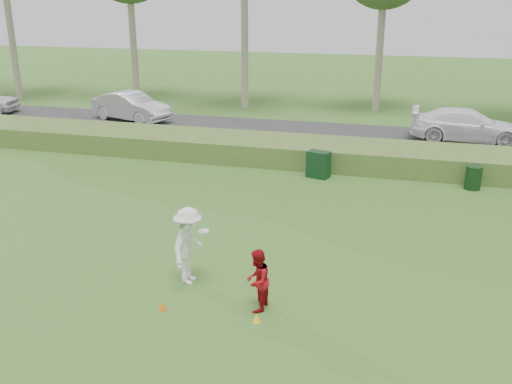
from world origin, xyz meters
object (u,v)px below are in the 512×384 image
(cone_orange, at_px, (162,306))
(cone_yellow, at_px, (257,318))
(player_red, at_px, (257,280))
(utility_cabinet, at_px, (318,164))
(player_white, at_px, (189,246))
(car_right, at_px, (467,125))
(trash_bin, at_px, (473,178))
(car_mid, at_px, (131,106))

(cone_orange, relative_size, cone_yellow, 1.01)
(player_red, bearing_deg, utility_cabinet, -175.93)
(player_white, relative_size, car_right, 0.37)
(player_red, height_order, cone_yellow, player_red)
(cone_yellow, xyz_separation_m, trash_bin, (5.26, 10.89, 0.34))
(utility_cabinet, height_order, car_right, car_right)
(player_red, xyz_separation_m, cone_yellow, (0.13, -0.52, -0.63))
(cone_orange, height_order, car_right, car_right)
(trash_bin, relative_size, car_right, 0.16)
(cone_orange, relative_size, utility_cabinet, 0.20)
(player_white, xyz_separation_m, trash_bin, (7.37, 9.54, -0.54))
(car_right, bearing_deg, cone_orange, 158.40)
(player_red, distance_m, utility_cabinet, 10.27)
(cone_yellow, bearing_deg, player_red, 103.76)
(cone_orange, relative_size, trash_bin, 0.24)
(player_white, distance_m, utility_cabinet, 9.58)
(trash_bin, height_order, car_right, car_right)
(trash_bin, xyz_separation_m, car_mid, (-17.72, 7.49, 0.42))
(trash_bin, bearing_deg, utility_cabinet, -178.94)
(cone_orange, xyz_separation_m, utility_cabinet, (1.72, 10.87, 0.42))
(car_right, bearing_deg, car_mid, 90.97)
(car_right, bearing_deg, player_red, 163.53)
(player_red, bearing_deg, cone_orange, -71.48)
(player_red, relative_size, trash_bin, 1.67)
(car_right, bearing_deg, cone_yellow, 164.37)
(cone_orange, distance_m, car_right, 20.00)
(player_red, xyz_separation_m, cone_orange, (-2.07, -0.61, -0.63))
(player_white, relative_size, utility_cabinet, 1.86)
(player_red, height_order, car_mid, car_mid)
(player_red, bearing_deg, trash_bin, 154.66)
(player_red, relative_size, cone_yellow, 7.16)
(player_red, bearing_deg, cone_yellow, 15.90)
(utility_cabinet, bearing_deg, car_mid, 163.63)
(player_white, relative_size, trash_bin, 2.24)
(car_right, bearing_deg, player_white, 156.95)
(car_mid, bearing_deg, trash_bin, -95.31)
(utility_cabinet, bearing_deg, car_right, 67.73)
(player_red, bearing_deg, car_right, 164.61)
(cone_yellow, relative_size, utility_cabinet, 0.19)
(cone_orange, bearing_deg, player_white, 86.32)
(trash_bin, distance_m, car_mid, 19.24)
(player_red, xyz_separation_m, trash_bin, (5.39, 10.37, -0.30))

